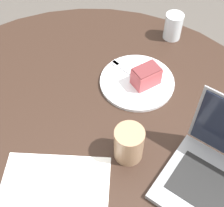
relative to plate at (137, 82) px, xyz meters
name	(u,v)px	position (x,y,z in m)	size (l,w,h in m)	color
dining_table	(86,164)	(-0.19, 0.23, -0.13)	(1.35, 1.35, 0.77)	black
plate	(137,82)	(0.00, 0.00, 0.00)	(0.26, 0.26, 0.01)	silver
cake_slice	(146,76)	(-0.02, -0.02, 0.04)	(0.08, 0.10, 0.07)	#B74C51
fork	(126,71)	(0.05, 0.02, 0.01)	(0.16, 0.10, 0.00)	silver
coffee_glass	(129,144)	(-0.26, 0.11, 0.05)	(0.08, 0.08, 0.11)	#997556
water_glass	(173,26)	(0.19, -0.21, 0.05)	(0.07, 0.07, 0.10)	silver
laptop	(224,180)	(-0.42, -0.10, 0.03)	(0.38, 0.37, 0.23)	gray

